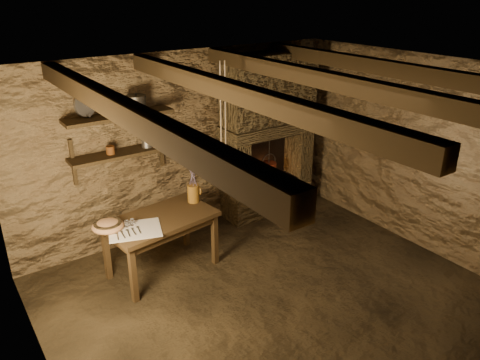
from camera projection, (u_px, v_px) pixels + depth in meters
floor at (274, 299)px, 5.04m from camera, size 4.50×4.50×0.00m
back_wall at (181, 145)px, 6.09m from camera, size 4.50×0.04×2.40m
front_wall at (469, 305)px, 3.06m from camera, size 4.50×0.04×2.40m
left_wall at (36, 273)px, 3.40m from camera, size 0.04×4.00×2.40m
right_wall at (420, 154)px, 5.75m from camera, size 0.04×4.00×2.40m
ceiling at (282, 75)px, 4.11m from camera, size 4.50×4.00×0.04m
beam_far_left at (120, 109)px, 3.36m from camera, size 0.14×3.95×0.16m
beam_mid_left at (235, 92)px, 3.88m from camera, size 0.14×3.95×0.16m
beam_mid_right at (323, 79)px, 4.41m from camera, size 0.14×3.95×0.16m
beam_far_right at (392, 69)px, 4.93m from camera, size 0.14×3.95×0.16m
shelf_lower at (123, 153)px, 5.49m from camera, size 1.25×0.30×0.04m
shelf_upper at (119, 116)px, 5.31m from camera, size 1.25×0.30×0.04m
hearth at (268, 131)px, 6.56m from camera, size 1.43×0.51×2.30m
work_table at (162, 242)px, 5.41m from camera, size 1.31×0.86×0.70m
linen_cloth at (135, 230)px, 5.00m from camera, size 0.66×0.59×0.01m
pewter_cutlery_row at (136, 230)px, 4.99m from camera, size 0.49×0.31×0.01m
drinking_glasses at (132, 222)px, 5.08m from camera, size 0.18×0.05×0.07m
stoneware_jug at (193, 185)px, 5.58m from camera, size 0.18×0.18×0.50m
wooden_bowl at (108, 226)px, 5.01m from camera, size 0.44×0.44×0.12m
iron_stockpot at (136, 104)px, 5.39m from camera, size 0.29×0.29×0.17m
tin_pan at (84, 106)px, 5.15m from camera, size 0.27×0.18×0.25m
small_kettle at (147, 142)px, 5.62m from camera, size 0.21×0.19×0.19m
rusty_tin at (110, 150)px, 5.39m from camera, size 0.11×0.11×0.10m
red_pot at (269, 167)px, 6.72m from camera, size 0.26×0.26×0.54m
hanging_ropes at (223, 115)px, 5.17m from camera, size 0.08×0.08×1.20m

